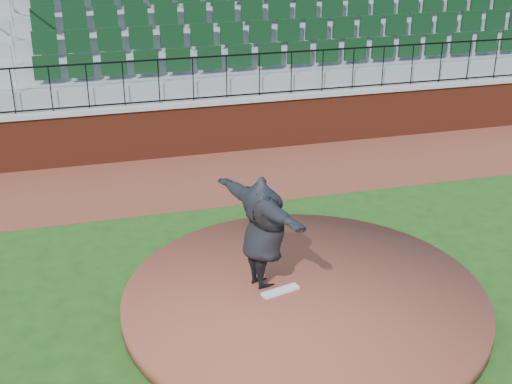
{
  "coord_description": "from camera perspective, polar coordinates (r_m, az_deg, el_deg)",
  "views": [
    {
      "loc": [
        -2.67,
        -8.31,
        5.76
      ],
      "look_at": [
        0.0,
        1.5,
        1.3
      ],
      "focal_mm": 48.21,
      "sensor_mm": 36.0,
      "label": 1
    }
  ],
  "objects": [
    {
      "name": "seating_stands",
      "position": [
        18.56,
        -6.86,
        12.77
      ],
      "size": [
        34.0,
        5.1,
        4.6
      ],
      "primitive_type": null,
      "color": "gray",
      "rests_on": "ground"
    },
    {
      "name": "warning_track",
      "position": [
        15.11,
        -3.89,
        1.24
      ],
      "size": [
        34.0,
        3.2,
        0.01
      ],
      "primitive_type": "cube",
      "color": "brown",
      "rests_on": "ground"
    },
    {
      "name": "pitching_rubber",
      "position": [
        10.41,
        2.05,
        -8.19
      ],
      "size": [
        0.61,
        0.3,
        0.04
      ],
      "primitive_type": "cube",
      "rotation": [
        0.0,
        0.0,
        0.26
      ],
      "color": "white",
      "rests_on": "pitchers_mound"
    },
    {
      "name": "concourse_wall",
      "position": [
        21.22,
        -8.14,
        15.3
      ],
      "size": [
        34.0,
        0.5,
        5.5
      ],
      "primitive_type": "cube",
      "color": "maroon",
      "rests_on": "ground"
    },
    {
      "name": "field_wall",
      "position": [
        16.38,
        -5.09,
        5.22
      ],
      "size": [
        34.0,
        0.35,
        1.2
      ],
      "primitive_type": "cube",
      "color": "maroon",
      "rests_on": "ground"
    },
    {
      "name": "wall_cap",
      "position": [
        16.19,
        -5.17,
        7.41
      ],
      "size": [
        34.0,
        0.45,
        0.1
      ],
      "primitive_type": "cube",
      "color": "#B7B7B7",
      "rests_on": "field_wall"
    },
    {
      "name": "pitcher",
      "position": [
        10.16,
        0.58,
        -3.33
      ],
      "size": [
        1.24,
        2.28,
        1.79
      ],
      "primitive_type": "imported",
      "rotation": [
        0.0,
        0.0,
        1.88
      ],
      "color": "black",
      "rests_on": "pitchers_mound"
    },
    {
      "name": "pitchers_mound",
      "position": [
        10.48,
        4.05,
        -8.91
      ],
      "size": [
        5.46,
        5.46,
        0.25
      ],
      "primitive_type": "cylinder",
      "color": "brown",
      "rests_on": "ground"
    },
    {
      "name": "wall_railing",
      "position": [
        16.04,
        -5.24,
        9.29
      ],
      "size": [
        34.0,
        0.05,
        1.0
      ],
      "primitive_type": null,
      "color": "black",
      "rests_on": "wall_cap"
    },
    {
      "name": "ground",
      "position": [
        10.46,
        2.19,
        -9.75
      ],
      "size": [
        90.0,
        90.0,
        0.0
      ],
      "primitive_type": "plane",
      "color": "#1F4A15",
      "rests_on": "ground"
    }
  ]
}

